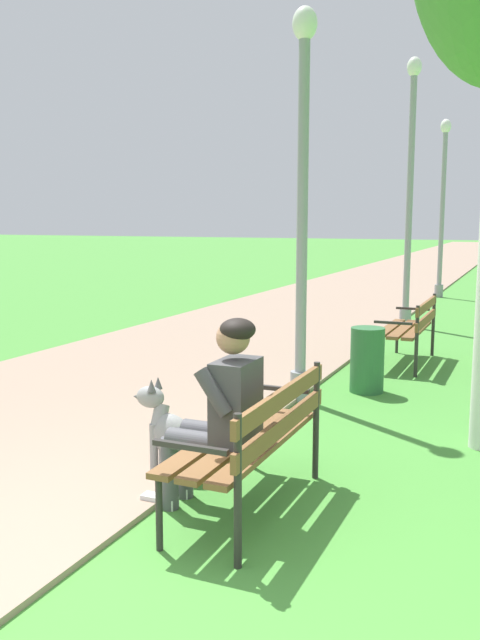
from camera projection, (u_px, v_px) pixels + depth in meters
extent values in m
plane|color=#478E38|center=(103.00, 585.00, 3.44)|extent=(120.00, 120.00, 0.00)
cube|color=gray|center=(418.00, 267.00, 26.08)|extent=(4.06, 60.00, 0.04)
cube|color=brown|center=(216.00, 438.00, 4.36)|extent=(0.14, 1.50, 0.04)
cube|color=brown|center=(241.00, 441.00, 4.29)|extent=(0.14, 1.50, 0.04)
cube|color=brown|center=(267.00, 445.00, 4.22)|extent=(0.14, 1.50, 0.04)
cube|color=brown|center=(283.00, 425.00, 4.15)|extent=(0.04, 1.50, 0.11)
cube|color=brown|center=(283.00, 397.00, 4.13)|extent=(0.04, 1.50, 0.11)
cylinder|color=#2D2B28|center=(254.00, 439.00, 5.02)|extent=(0.04, 0.04, 0.45)
cylinder|color=#2D2B28|center=(316.00, 421.00, 4.80)|extent=(0.04, 0.04, 0.85)
cube|color=#2D2B28|center=(279.00, 389.00, 4.88)|extent=(0.45, 0.04, 0.03)
cylinder|color=#2D2B28|center=(159.00, 512.00, 3.77)|extent=(0.04, 0.04, 0.45)
cylinder|color=#2D2B28|center=(238.00, 492.00, 3.55)|extent=(0.04, 0.04, 0.85)
cube|color=#2D2B28|center=(190.00, 447.00, 3.63)|extent=(0.45, 0.04, 0.03)
cube|color=brown|center=(389.00, 328.00, 8.71)|extent=(0.14, 1.50, 0.04)
cube|color=brown|center=(403.00, 329.00, 8.64)|extent=(0.14, 1.50, 0.04)
cube|color=brown|center=(417.00, 330.00, 8.57)|extent=(0.14, 1.50, 0.04)
cube|color=brown|center=(426.00, 320.00, 8.51)|extent=(0.04, 1.50, 0.11)
cube|color=brown|center=(427.00, 305.00, 8.48)|extent=(0.04, 1.50, 0.11)
cylinder|color=#2D2B28|center=(397.00, 337.00, 9.38)|extent=(0.04, 0.04, 0.45)
cylinder|color=#2D2B28|center=(433.00, 325.00, 9.16)|extent=(0.04, 0.04, 0.85)
cube|color=#2D2B28|center=(413.00, 309.00, 9.24)|extent=(0.45, 0.04, 0.03)
cylinder|color=#2D2B28|center=(375.00, 355.00, 8.12)|extent=(0.04, 0.04, 0.45)
cylinder|color=#2D2B28|center=(417.00, 342.00, 7.91)|extent=(0.04, 0.04, 0.85)
cube|color=#2D2B28|center=(393.00, 323.00, 7.99)|extent=(0.45, 0.04, 0.03)
cylinder|color=#4C4C51|center=(213.00, 433.00, 4.39)|extent=(0.42, 0.14, 0.14)
cylinder|color=#4C4C51|center=(185.00, 463.00, 4.50)|extent=(0.11, 0.11, 0.47)
cube|color=silver|center=(175.00, 490.00, 4.56)|extent=(0.24, 0.09, 0.07)
cylinder|color=#4C4C51|center=(199.00, 442.00, 4.20)|extent=(0.42, 0.14, 0.14)
cylinder|color=#4C4C51|center=(170.00, 473.00, 4.32)|extent=(0.11, 0.11, 0.47)
cube|color=silver|center=(160.00, 501.00, 4.38)|extent=(0.24, 0.09, 0.07)
cube|color=#3F3F42|center=(236.00, 401.00, 4.17)|extent=(0.22, 0.36, 0.52)
cylinder|color=#3F3F42|center=(240.00, 378.00, 4.36)|extent=(0.25, 0.09, 0.30)
cylinder|color=#3F3F42|center=(213.00, 392.00, 4.00)|extent=(0.25, 0.09, 0.30)
sphere|color=#A37556|center=(233.00, 337.00, 4.12)|extent=(0.21, 0.21, 0.21)
ellipsoid|color=black|center=(238.00, 330.00, 4.10)|extent=(0.22, 0.23, 0.14)
ellipsoid|color=gray|center=(192.00, 456.00, 4.84)|extent=(0.37, 0.29, 0.32)
ellipsoid|color=gray|center=(173.00, 437.00, 4.89)|extent=(0.50, 0.23, 0.48)
ellipsoid|color=#595959|center=(179.00, 433.00, 4.86)|extent=(0.36, 0.20, 0.27)
cylinder|color=gray|center=(163.00, 444.00, 5.01)|extent=(0.06, 0.06, 0.38)
cylinder|color=gray|center=(154.00, 449.00, 4.90)|extent=(0.06, 0.06, 0.38)
cylinder|color=gray|center=(160.00, 416.00, 4.91)|extent=(0.11, 0.17, 0.19)
ellipsoid|color=gray|center=(150.00, 397.00, 4.93)|extent=(0.22, 0.15, 0.16)
cone|color=#595959|center=(139.00, 397.00, 4.97)|extent=(0.10, 0.09, 0.09)
cone|color=#595959|center=(158.00, 383.00, 4.94)|extent=(0.06, 0.06, 0.09)
cone|color=#595959|center=(151.00, 386.00, 4.86)|extent=(0.06, 0.06, 0.09)
cylinder|color=gray|center=(217.00, 479.00, 4.78)|extent=(0.28, 0.05, 0.04)
cylinder|color=gray|center=(300.00, 386.00, 6.94)|extent=(0.20, 0.20, 0.30)
cylinder|color=gray|center=(302.00, 226.00, 6.70)|extent=(0.11, 0.11, 3.56)
ellipsoid|color=silver|center=(305.00, 24.00, 6.42)|extent=(0.24, 0.24, 0.32)
cylinder|color=gray|center=(405.00, 318.00, 11.73)|extent=(0.20, 0.20, 0.30)
cylinder|color=gray|center=(409.00, 204.00, 11.45)|extent=(0.11, 0.11, 4.20)
ellipsoid|color=silver|center=(414.00, 67.00, 11.12)|extent=(0.24, 0.24, 0.32)
cylinder|color=gray|center=(439.00, 291.00, 16.08)|extent=(0.20, 0.20, 0.30)
cylinder|color=gray|center=(442.00, 216.00, 15.82)|extent=(0.11, 0.11, 3.83)
ellipsoid|color=silver|center=(446.00, 126.00, 15.52)|extent=(0.24, 0.24, 0.32)
cylinder|color=#2D6638|center=(367.00, 360.00, 7.24)|extent=(0.36, 0.36, 0.70)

